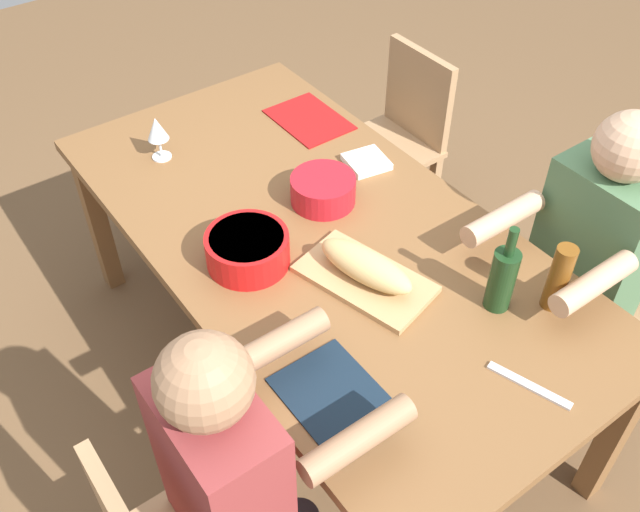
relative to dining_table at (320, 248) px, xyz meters
The scene contains 17 objects.
ground_plane 0.67m from the dining_table, ahead, with size 8.00×8.00×0.00m, color brown.
dining_table is the anchor object (origin of this frame).
chair_near_right 1.01m from the dining_table, 56.52° to the right, with size 0.40×0.40×0.85m.
chair_near_left 1.01m from the dining_table, 123.48° to the right, with size 0.40×0.40×0.85m.
diner_near_left 0.85m from the dining_table, 130.35° to the right, with size 0.41×0.53×1.20m.
diner_far_left 0.85m from the dining_table, 130.35° to the left, with size 0.41×0.53×1.20m.
serving_bowl_greens 0.29m from the dining_table, 86.73° to the left, with size 0.26×0.26×0.11m.
serving_bowl_fruit 0.20m from the dining_table, 39.91° to the right, with size 0.22×0.22×0.09m.
cutting_board 0.27m from the dining_table, behind, with size 0.40×0.22×0.02m, color tan.
bread_loaf 0.30m from the dining_table, behind, with size 0.32×0.11×0.09m, color tan.
wine_bottle 0.63m from the dining_table, 158.06° to the right, with size 0.08×0.08×0.29m.
beer_bottle 0.76m from the dining_table, 151.67° to the right, with size 0.06×0.06×0.22m, color brown.
wine_glass 0.73m from the dining_table, 18.82° to the left, with size 0.08×0.08×0.17m.
placemat_near_right 0.65m from the dining_table, 32.34° to the right, with size 0.32×0.23×0.01m, color maroon.
placemat_far_left 0.65m from the dining_table, 147.66° to the left, with size 0.32×0.23×0.01m, color #142333.
carving_knife 0.82m from the dining_table, behind, with size 0.23×0.02×0.01m, color silver.
napkin_stack 0.40m from the dining_table, 60.96° to the right, with size 0.14×0.14×0.02m, color white.
Camera 1 is at (-1.36, 1.00, 2.25)m, focal length 39.52 mm.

